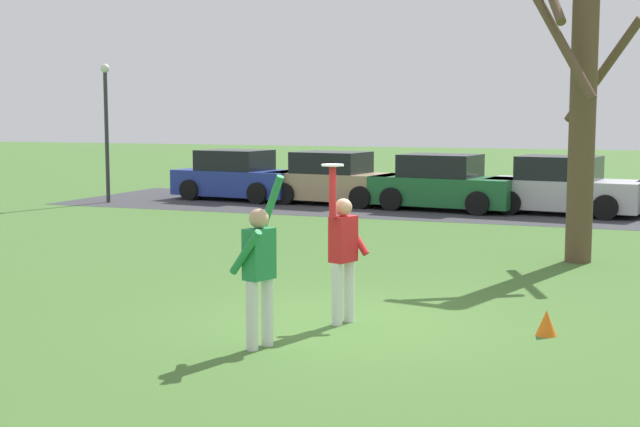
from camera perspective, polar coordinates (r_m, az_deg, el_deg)
The scene contains 12 objects.
ground_plane at distance 11.73m, azimuth 1.68°, elevation -7.06°, with size 120.00×120.00×0.00m, color #426B2D.
person_catcher at distance 11.53m, azimuth 1.51°, elevation -2.33°, with size 0.48×0.59×2.08m.
person_defender at distance 10.33m, azimuth -3.94°, elevation -3.37°, with size 0.56×0.63×2.04m.
frisbee_disc at distance 11.23m, azimuth 0.82°, elevation 3.14°, with size 0.29×0.29×0.02m, color white.
parked_car_blue at distance 28.44m, azimuth -5.33°, elevation 2.36°, with size 4.29×2.41×1.59m.
parked_car_tan at distance 26.95m, azimuth 0.94°, elevation 2.16°, with size 4.29×2.41×1.59m.
parked_car_green at distance 25.52m, azimuth 7.98°, elevation 1.86°, with size 4.29×2.41×1.59m.
parked_car_silver at distance 25.13m, azimuth 15.38°, elevation 1.62°, with size 4.29×2.41×1.59m.
parking_strip at distance 25.91m, azimuth 8.21°, elevation 0.32°, with size 23.47×6.40×0.01m, color #38383D.
bare_tree_tall at distance 16.94m, azimuth 16.50°, elevation 6.39°, with size 2.01×2.00×5.58m.
lamppost_by_lot at distance 28.09m, azimuth -13.62°, elevation 5.95°, with size 0.28×0.28×4.26m.
field_cone_orange at distance 11.40m, azimuth 14.39°, elevation -6.84°, with size 0.26×0.26×0.32m, color orange.
Camera 1 is at (3.77, -10.77, 2.74)m, focal length 49.64 mm.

